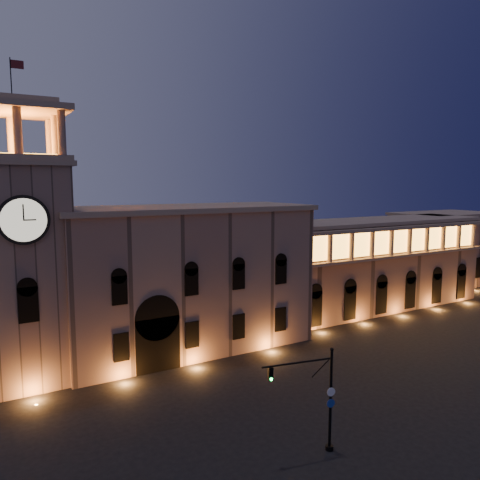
% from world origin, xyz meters
% --- Properties ---
extents(ground, '(160.00, 160.00, 0.00)m').
position_xyz_m(ground, '(0.00, 0.00, 0.00)').
color(ground, black).
rests_on(ground, ground).
extents(government_building, '(30.80, 12.80, 17.60)m').
position_xyz_m(government_building, '(-2.08, 21.93, 8.77)').
color(government_building, '#8B6A5B').
rests_on(government_building, ground).
extents(clock_tower, '(9.80, 9.80, 32.40)m').
position_xyz_m(clock_tower, '(-20.50, 20.98, 12.50)').
color(clock_tower, '#8B6A5B').
rests_on(clock_tower, ground).
extents(colonnade_wing, '(40.60, 11.50, 14.50)m').
position_xyz_m(colonnade_wing, '(32.00, 23.92, 7.33)').
color(colonnade_wing, '#866456').
rests_on(colonnade_wing, ground).
extents(secondary_building, '(20.00, 12.00, 14.00)m').
position_xyz_m(secondary_building, '(58.00, 30.00, 7.00)').
color(secondary_building, '#866456').
rests_on(secondary_building, ground).
extents(traffic_light, '(5.86, 1.45, 8.16)m').
position_xyz_m(traffic_light, '(-2.83, -4.65, 4.29)').
color(traffic_light, black).
rests_on(traffic_light, ground).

